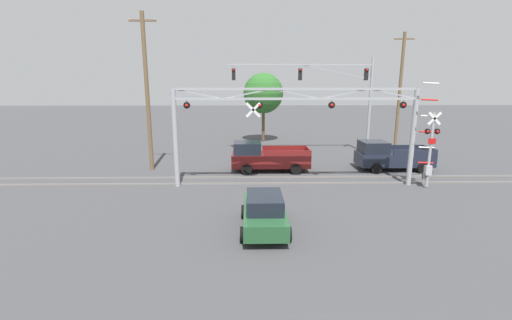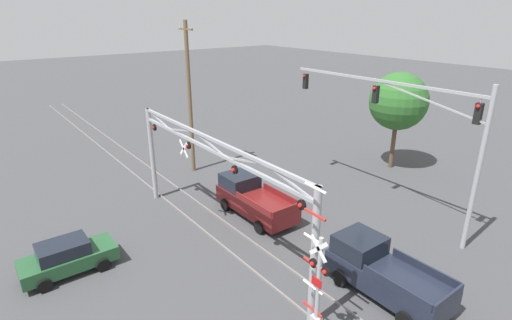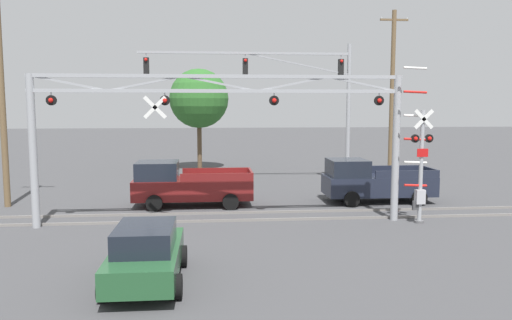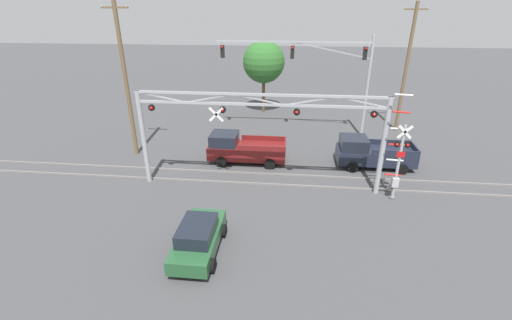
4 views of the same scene
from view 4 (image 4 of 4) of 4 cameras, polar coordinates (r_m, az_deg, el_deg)
The scene contains 11 objects.
rail_track_near at distance 21.39m, azimuth 0.57°, elevation -3.95°, with size 80.00×0.08×0.10m, color gray.
rail_track_far at distance 22.66m, azimuth 0.93°, elevation -2.25°, with size 80.00×0.08×0.10m, color gray.
crossing_gantry at distance 19.59m, azimuth 0.50°, elevation 5.76°, with size 14.31×0.31×5.80m.
crossing_signal_mast at distance 20.46m, azimuth 22.54°, elevation -0.43°, with size 1.27×0.35×6.11m.
traffic_signal_span at distance 28.88m, azimuth 12.20°, elevation 14.92°, with size 12.40×0.39×8.22m.
pickup_truck_lead at distance 24.17m, azimuth -2.19°, elevation 1.92°, with size 5.41×2.34×2.07m.
pickup_truck_following at distance 24.72m, azimuth 18.63°, elevation 1.12°, with size 5.15×2.34×2.07m.
sedan_waiting at distance 15.76m, azimuth -9.58°, elevation -12.61°, with size 1.97×4.07×1.56m.
utility_pole_left at distance 25.86m, azimuth -20.88°, elevation 12.31°, with size 1.80×0.28×10.70m.
utility_pole_right at distance 32.14m, azimuth 23.74°, elevation 13.81°, with size 1.80×0.28×10.57m.
background_tree_beyond_span at distance 35.55m, azimuth 1.30°, elevation 16.01°, with size 4.19×4.19×7.20m.
Camera 4 is at (1.79, -1.76, 10.14)m, focal length 24.00 mm.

